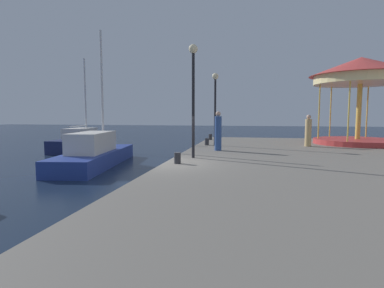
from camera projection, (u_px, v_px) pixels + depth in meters
name	position (u px, v px, depth m)	size (l,w,h in m)	color
ground_plane	(165.00, 183.00, 11.47)	(120.00, 120.00, 0.00)	#162338
quay_dock	(348.00, 179.00, 10.26)	(12.66, 26.08, 0.80)	slate
sailboat_blue	(94.00, 153.00, 15.28)	(2.98, 7.38, 6.96)	navy
sailboat_navy	(81.00, 142.00, 21.79)	(2.02, 5.42, 6.56)	#19214C
carousel	(360.00, 80.00, 17.98)	(5.75, 5.75, 5.11)	#B23333
lamp_post_near_edge	(193.00, 82.00, 12.22)	(0.36, 0.36, 4.53)	black
lamp_post_mid_promenade	(215.00, 96.00, 17.29)	(0.36, 0.36, 4.08)	black
bollard_center	(177.00, 158.00, 11.03)	(0.24, 0.24, 0.40)	#2D2D33
bollard_north	(210.00, 137.00, 21.47)	(0.24, 0.24, 0.40)	#2D2D33
bollard_south	(207.00, 142.00, 17.68)	(0.24, 0.24, 0.40)	#2D2D33
person_mid_promenade	(308.00, 132.00, 16.95)	(0.34, 0.34, 1.75)	tan
person_by_the_water	(218.00, 132.00, 15.01)	(0.34, 0.34, 1.92)	#2D4C8C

